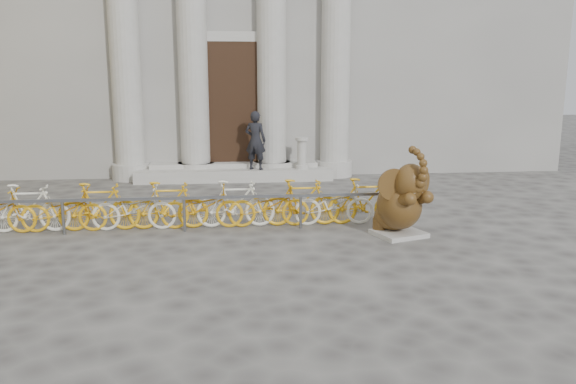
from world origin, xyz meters
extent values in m
plane|color=#474442|center=(0.00, 0.00, 0.00)|extent=(80.00, 80.00, 0.00)
cube|color=gray|center=(0.00, 15.00, 6.00)|extent=(22.00, 10.00, 12.00)
cube|color=black|center=(0.00, 9.92, 2.30)|extent=(2.40, 0.16, 4.00)
cylinder|color=#A8A59E|center=(-3.20, 9.80, 4.00)|extent=(0.90, 0.90, 8.00)
cylinder|color=#A8A59E|center=(-1.20, 9.80, 4.00)|extent=(0.90, 0.90, 8.00)
cylinder|color=#A8A59E|center=(1.20, 9.80, 4.00)|extent=(0.90, 0.90, 8.00)
cylinder|color=#A8A59E|center=(3.20, 9.80, 4.00)|extent=(0.90, 0.90, 8.00)
cube|color=#A8A59E|center=(0.00, 9.40, 0.18)|extent=(6.00, 1.20, 0.36)
cube|color=#A8A59E|center=(3.19, 2.64, 0.05)|extent=(1.13, 1.07, 0.09)
ellipsoid|color=black|center=(3.12, 2.83, 0.36)|extent=(0.96, 0.94, 0.58)
ellipsoid|color=black|center=(3.18, 2.66, 0.62)|extent=(1.19, 1.32, 0.95)
cylinder|color=black|center=(2.85, 2.86, 0.21)|extent=(0.35, 0.35, 0.24)
cylinder|color=black|center=(3.31, 3.02, 0.21)|extent=(0.35, 0.35, 0.24)
cylinder|color=black|center=(3.11, 2.25, 0.80)|extent=(0.39, 0.58, 0.36)
cylinder|color=black|center=(3.49, 2.38, 0.80)|extent=(0.39, 0.58, 0.36)
ellipsoid|color=black|center=(3.29, 2.35, 1.13)|extent=(0.78, 0.75, 0.73)
cylinder|color=black|center=(2.96, 2.35, 1.09)|extent=(0.62, 0.06, 0.62)
cylinder|color=black|center=(3.55, 2.55, 1.09)|extent=(0.52, 0.41, 0.62)
cone|color=beige|center=(3.25, 2.14, 0.98)|extent=(0.17, 0.21, 0.10)
cone|color=beige|center=(3.45, 2.21, 0.98)|extent=(0.08, 0.21, 0.10)
cube|color=slate|center=(-1.07, 3.40, 0.70)|extent=(9.55, 0.06, 0.06)
cylinder|color=slate|center=(-3.46, 3.40, 0.35)|extent=(0.06, 0.06, 0.70)
cylinder|color=slate|center=(-1.07, 3.40, 0.35)|extent=(0.06, 0.06, 0.70)
cylinder|color=slate|center=(1.31, 3.40, 0.35)|extent=(0.06, 0.06, 0.70)
cylinder|color=slate|center=(3.50, 3.40, 0.35)|extent=(0.06, 0.06, 0.70)
imported|color=white|center=(-4.21, 3.65, 0.50)|extent=(1.66, 0.47, 1.00)
imported|color=gold|center=(-3.51, 3.65, 0.50)|extent=(1.70, 0.50, 1.00)
imported|color=gold|center=(-2.81, 3.65, 0.50)|extent=(1.66, 0.47, 1.00)
imported|color=white|center=(-2.12, 3.65, 0.50)|extent=(1.70, 0.50, 1.00)
imported|color=gold|center=(-1.42, 3.65, 0.50)|extent=(1.66, 0.47, 1.00)
imported|color=gold|center=(-0.73, 3.65, 0.50)|extent=(1.70, 0.50, 1.00)
imported|color=white|center=(-0.03, 3.65, 0.50)|extent=(1.66, 0.47, 1.00)
imported|color=gold|center=(0.67, 3.65, 0.50)|extent=(1.70, 0.50, 1.00)
imported|color=gold|center=(1.36, 3.65, 0.50)|extent=(1.66, 0.47, 1.00)
imported|color=white|center=(2.06, 3.65, 0.50)|extent=(1.70, 0.50, 1.00)
imported|color=gold|center=(2.76, 3.65, 0.50)|extent=(1.66, 0.47, 1.00)
imported|color=black|center=(0.65, 9.10, 1.25)|extent=(0.76, 0.64, 1.78)
cylinder|color=#A8A59E|center=(2.06, 9.10, 0.42)|extent=(0.40, 0.40, 0.12)
cylinder|color=#A8A59E|center=(2.06, 9.10, 0.81)|extent=(0.28, 0.28, 0.89)
cylinder|color=#A8A59E|center=(2.06, 9.10, 1.28)|extent=(0.40, 0.40, 0.10)
camera|label=1|loc=(-0.11, -7.87, 3.04)|focal=35.00mm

